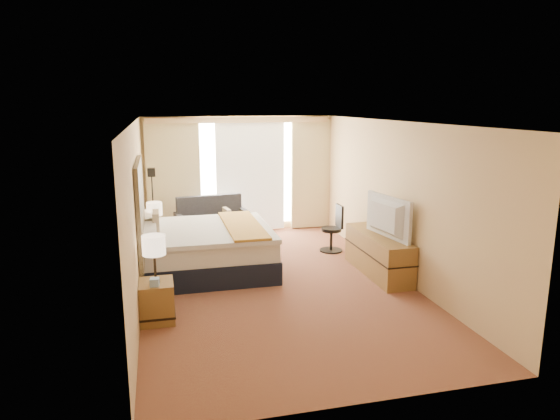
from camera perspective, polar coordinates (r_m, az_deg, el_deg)
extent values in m
cube|color=#54181A|center=(8.28, -0.64, -8.25)|extent=(4.20, 7.00, 0.02)
cube|color=silver|center=(7.77, -0.69, 10.03)|extent=(4.20, 7.00, 0.02)
cube|color=tan|center=(11.31, -4.71, 4.05)|extent=(4.20, 0.02, 2.60)
cube|color=tan|center=(4.70, 9.18, -7.76)|extent=(4.20, 0.02, 2.60)
cube|color=tan|center=(7.73, -16.00, -0.18)|extent=(0.02, 7.00, 2.60)
cube|color=tan|center=(8.64, 13.03, 1.24)|extent=(0.02, 7.00, 2.60)
cube|color=black|center=(7.93, -15.66, 0.00)|extent=(0.06, 1.85, 1.50)
cube|color=brown|center=(7.02, -13.88, -10.09)|extent=(0.45, 0.52, 0.55)
cube|color=brown|center=(9.38, -13.94, -4.39)|extent=(0.45, 0.52, 0.55)
cube|color=brown|center=(8.75, 11.15, -4.95)|extent=(0.50, 1.80, 0.70)
cube|color=white|center=(11.32, -3.44, 4.18)|extent=(2.30, 0.02, 2.30)
cube|color=beige|center=(11.06, -12.06, 3.48)|extent=(1.15, 0.09, 2.50)
cube|color=beige|center=(11.57, 3.50, 4.10)|extent=(0.90, 0.09, 2.50)
cube|color=silver|center=(11.29, -3.40, 3.90)|extent=(1.55, 0.04, 2.50)
cube|color=tan|center=(11.05, -4.69, 10.21)|extent=(4.00, 0.16, 0.12)
cube|color=black|center=(8.86, -8.57, -5.71)|extent=(2.28, 2.07, 0.38)
cube|color=silver|center=(8.76, -8.65, -3.51)|extent=(2.23, 2.01, 0.33)
cube|color=silver|center=(8.72, -8.12, -2.28)|extent=(2.09, 2.09, 0.08)
cube|color=#B08028|center=(8.78, -4.31, -1.72)|extent=(0.60, 2.09, 0.04)
cube|color=silver|center=(8.17, -15.02, -2.58)|extent=(0.30, 0.85, 0.20)
cube|color=silver|center=(9.14, -14.92, -1.02)|extent=(0.30, 0.85, 0.20)
cube|color=beige|center=(8.64, -13.97, -1.43)|extent=(0.11, 0.46, 0.39)
cube|color=#581922|center=(10.64, -7.54, -2.94)|extent=(1.63, 1.04, 0.27)
cube|color=#313136|center=(10.54, -7.50, -1.84)|extent=(1.50, 0.86, 0.17)
cube|color=#313136|center=(10.83, -8.07, 0.11)|extent=(1.42, 0.37, 0.60)
cube|color=#313136|center=(10.42, -11.32, -1.95)|extent=(0.23, 0.82, 0.49)
cube|color=#313136|center=(10.78, -3.96, -1.27)|extent=(0.23, 0.82, 0.49)
cube|color=beige|center=(10.56, -6.10, -0.74)|extent=(0.14, 0.39, 0.35)
cube|color=black|center=(10.51, -14.05, -4.11)|extent=(0.21, 0.21, 0.02)
cylinder|color=black|center=(10.33, -14.26, -0.17)|extent=(0.03, 0.03, 1.45)
cube|color=black|center=(10.20, -14.49, 4.20)|extent=(0.15, 0.15, 0.17)
cylinder|color=black|center=(10.01, 5.84, -4.60)|extent=(0.45, 0.45, 0.03)
cylinder|color=black|center=(9.95, 5.86, -3.38)|extent=(0.05, 0.05, 0.41)
cylinder|color=black|center=(9.89, 5.89, -2.22)|extent=(0.40, 0.40, 0.06)
cube|color=black|center=(9.89, 6.81, -0.70)|extent=(0.05, 0.36, 0.45)
cube|color=black|center=(6.91, -14.02, -7.81)|extent=(0.11, 0.11, 0.04)
cylinder|color=black|center=(6.84, -14.11, -6.14)|extent=(0.03, 0.03, 0.38)
cylinder|color=beige|center=(6.76, -14.23, -3.91)|extent=(0.30, 0.30, 0.26)
cube|color=black|center=(9.37, -14.03, -2.53)|extent=(0.10, 0.10, 0.04)
cylinder|color=black|center=(9.33, -14.09, -1.38)|extent=(0.03, 0.03, 0.35)
cylinder|color=beige|center=(9.27, -14.17, 0.13)|extent=(0.28, 0.28, 0.24)
cube|color=#93B7E3|center=(6.76, -14.14, -8.01)|extent=(0.13, 0.13, 0.11)
cube|color=black|center=(9.18, -13.33, -2.70)|extent=(0.22, 0.20, 0.07)
imported|color=black|center=(8.38, 11.58, -0.80)|extent=(0.33, 1.21, 0.69)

